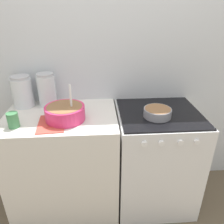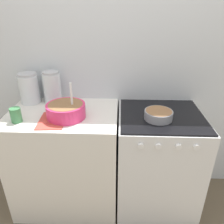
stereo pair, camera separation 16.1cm
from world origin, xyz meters
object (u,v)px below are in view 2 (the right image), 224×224
object	(u,v)px
stove	(157,161)
storage_jar_left	(30,90)
baking_pan	(158,115)
tin_can	(16,115)
mixing_bowl	(66,110)
storage_jar_middle	(53,90)

from	to	relation	value
stove	storage_jar_left	bearing A→B (deg)	169.58
storage_jar_left	baking_pan	bearing A→B (deg)	-14.57
tin_can	mixing_bowl	bearing A→B (deg)	14.03
stove	storage_jar_left	xyz separation A→B (m)	(-1.10, 0.20, 0.56)
baking_pan	mixing_bowl	bearing A→B (deg)	179.91
stove	storage_jar_left	world-z (taller)	storage_jar_left
stove	storage_jar_middle	distance (m)	1.09
mixing_bowl	baking_pan	size ratio (longest dim) A/B	1.39
baking_pan	storage_jar_left	size ratio (longest dim) A/B	0.81
stove	mixing_bowl	bearing A→B (deg)	-174.32
stove	baking_pan	bearing A→B (deg)	-118.73
storage_jar_middle	tin_can	xyz separation A→B (m)	(-0.17, -0.36, -0.06)
stove	storage_jar_middle	world-z (taller)	storage_jar_middle
baking_pan	tin_can	xyz separation A→B (m)	(-1.03, -0.08, 0.02)
stove	storage_jar_middle	bearing A→B (deg)	167.36
baking_pan	storage_jar_middle	distance (m)	0.91
baking_pan	storage_jar_middle	size ratio (longest dim) A/B	0.76
stove	storage_jar_left	size ratio (longest dim) A/B	3.50
tin_can	stove	bearing A→B (deg)	8.40
storage_jar_left	storage_jar_middle	bearing A→B (deg)	0.00
mixing_bowl	storage_jar_left	size ratio (longest dim) A/B	1.12
mixing_bowl	storage_jar_middle	world-z (taller)	storage_jar_middle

